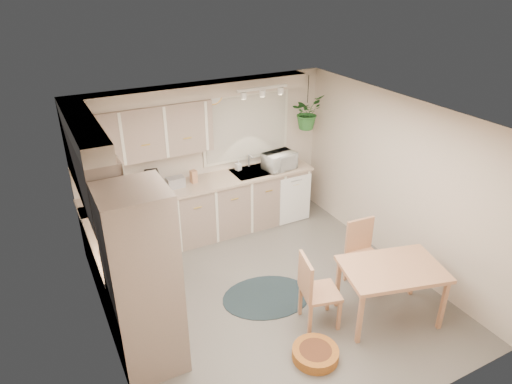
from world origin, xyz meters
The scene contains 35 objects.
floor centered at (0.00, 0.00, 0.00)m, with size 4.20×4.20×0.00m, color #5F5954.
ceiling centered at (0.00, 0.00, 2.40)m, with size 4.20×4.20×0.00m, color white.
wall_back centered at (0.00, 2.10, 1.20)m, with size 4.00×0.04×2.40m, color beige.
wall_front centered at (0.00, -2.10, 1.20)m, with size 4.00×0.04×2.40m, color beige.
wall_left centered at (-2.00, 0.00, 1.20)m, with size 0.04×4.20×2.40m, color beige.
wall_right centered at (2.00, 0.00, 1.20)m, with size 0.04×4.20×2.40m, color beige.
base_cab_left centered at (-1.70, 0.88, 0.45)m, with size 0.60×1.85×0.90m, color gray.
base_cab_back centered at (-0.20, 1.80, 0.45)m, with size 3.60×0.60×0.90m, color gray.
counter_left centered at (-1.69, 0.88, 0.92)m, with size 0.64×1.89×0.04m, color tan.
counter_back centered at (-0.20, 1.79, 0.92)m, with size 3.64×0.64×0.04m, color tan.
oven_stack centered at (-1.68, -0.38, 1.05)m, with size 0.65×0.65×2.10m, color gray.
wall_oven_face centered at (-1.35, -0.38, 1.05)m, with size 0.02×0.56×0.58m, color white.
upper_cab_left centered at (-1.82, 1.00, 1.83)m, with size 0.35×2.00×0.75m, color gray.
upper_cab_back centered at (-1.00, 1.93, 1.83)m, with size 2.00×0.35×0.75m, color gray.
soffit_left centered at (-1.85, 1.00, 2.30)m, with size 0.30×2.00×0.20m, color beige.
soffit_back centered at (-0.20, 1.95, 2.30)m, with size 3.60×0.30×0.20m, color beige.
cooktop centered at (-1.68, 0.30, 0.94)m, with size 0.52×0.58×0.02m, color white.
range_hood centered at (-1.70, 0.30, 1.40)m, with size 0.40×0.60×0.14m, color white.
window_blinds centered at (0.70, 2.07, 1.60)m, with size 1.40×0.02×1.00m, color beige.
window_frame centered at (0.70, 2.08, 1.60)m, with size 1.50×0.02×1.10m, color beige.
sink centered at (0.70, 1.80, 0.90)m, with size 0.70×0.48×0.10m, color #ABADB3.
dishwasher_front centered at (1.30, 1.49, 0.42)m, with size 0.58×0.01×0.83m, color white.
track_light_bar centered at (0.70, 1.55, 2.33)m, with size 0.80×0.04×0.04m, color white.
wall_clock centered at (0.15, 2.07, 2.18)m, with size 0.30×0.30×0.03m, color #EDB953.
dining_table centered at (1.07, -1.00, 0.37)m, with size 1.16×0.77×0.73m, color tan.
chair_left centered at (0.28, -0.70, 0.47)m, with size 0.44×0.44×0.94m, color tan.
chair_back centered at (1.23, -0.37, 0.46)m, with size 0.43×0.43×0.92m, color tan.
braided_rug centered at (-0.06, -0.01, 0.01)m, with size 1.17×0.88×0.01m, color black.
pet_bed centered at (-0.08, -1.16, 0.06)m, with size 0.52×0.52×0.12m, color #B86424.
microwave centered at (1.10, 1.70, 1.11)m, with size 0.50×0.28×0.34m, color white.
soap_bottle centered at (0.48, 1.95, 0.98)m, with size 0.08×0.18×0.08m, color white.
hanging_plant centered at (1.58, 1.70, 1.76)m, with size 0.48×0.54×0.42m, color #265D25.
coffee_maker centered at (-0.95, 1.80, 1.10)m, with size 0.19×0.23×0.33m, color black.
toaster centered at (-0.60, 1.82, 1.02)m, with size 0.26×0.15×0.16m, color #ABADB3.
knife_block centered at (-0.31, 1.85, 1.04)m, with size 0.09×0.09×0.20m, color tan.
Camera 1 is at (-2.37, -4.14, 3.88)m, focal length 32.00 mm.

